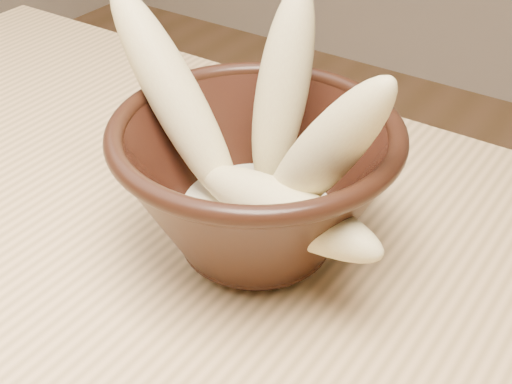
% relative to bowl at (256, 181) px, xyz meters
% --- Properties ---
extents(bowl, '(0.22, 0.22, 0.12)m').
position_rel_bowl_xyz_m(bowl, '(0.00, 0.00, 0.00)').
color(bowl, black).
rests_on(bowl, table).
extents(milk_puddle, '(0.13, 0.13, 0.02)m').
position_rel_bowl_xyz_m(milk_puddle, '(0.00, 0.00, -0.03)').
color(milk_puddle, beige).
rests_on(milk_puddle, bowl).
extents(banana_upright, '(0.04, 0.09, 0.17)m').
position_rel_bowl_xyz_m(banana_upright, '(-0.01, 0.05, 0.05)').
color(banana_upright, tan).
rests_on(banana_upright, bowl).
extents(banana_left, '(0.16, 0.07, 0.18)m').
position_rel_bowl_xyz_m(banana_left, '(-0.08, 0.00, 0.05)').
color(banana_left, tan).
rests_on(banana_left, bowl).
extents(banana_right, '(0.13, 0.05, 0.17)m').
position_rel_bowl_xyz_m(banana_right, '(0.06, -0.01, 0.05)').
color(banana_right, tan).
rests_on(banana_right, bowl).
extents(banana_across, '(0.18, 0.07, 0.05)m').
position_rel_bowl_xyz_m(banana_across, '(0.04, -0.02, 0.00)').
color(banana_across, tan).
rests_on(banana_across, bowl).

